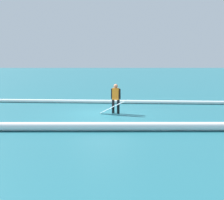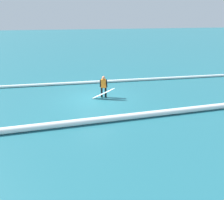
% 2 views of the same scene
% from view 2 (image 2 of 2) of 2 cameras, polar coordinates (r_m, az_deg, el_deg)
% --- Properties ---
extents(ground_plane, '(181.66, 181.66, 0.00)m').
position_cam_2_polar(ground_plane, '(14.46, -4.96, 0.47)').
color(ground_plane, '#216471').
extents(surfer, '(0.50, 0.33, 1.56)m').
position_cam_2_polar(surfer, '(14.33, -2.38, 4.04)').
color(surfer, black).
rests_on(surfer, ground_plane).
extents(surfboard, '(1.64, 0.87, 0.89)m').
position_cam_2_polar(surfboard, '(14.14, -2.48, 1.87)').
color(surfboard, white).
rests_on(surfboard, ground_plane).
extents(wave_crest_foreground, '(24.31, 1.81, 0.23)m').
position_cam_2_polar(wave_crest_foreground, '(17.83, -3.88, 5.11)').
color(wave_crest_foreground, white).
rests_on(wave_crest_foreground, ground_plane).
extents(wave_crest_midground, '(21.49, 0.45, 0.35)m').
position_cam_2_polar(wave_crest_midground, '(10.97, -8.61, -6.08)').
color(wave_crest_midground, white).
rests_on(wave_crest_midground, ground_plane).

